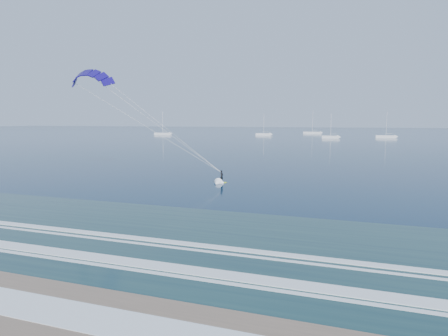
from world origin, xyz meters
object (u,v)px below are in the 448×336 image
sailboat_0 (163,134)px  sailboat_2 (312,133)px  sailboat_3 (386,136)px  sailboat_7 (331,137)px  kitesurfer_rig (154,123)px  sailboat_1 (264,134)px

sailboat_0 → sailboat_2: sailboat_2 is taller
sailboat_3 → sailboat_7: size_ratio=1.13×
kitesurfer_rig → sailboat_1: size_ratio=1.81×
kitesurfer_rig → sailboat_1: kitesurfer_rig is taller
sailboat_3 → sailboat_2: bearing=129.1°
sailboat_1 → sailboat_7: bearing=-33.1°
kitesurfer_rig → sailboat_1: (-25.47, 158.30, -6.81)m
sailboat_1 → sailboat_2: (20.19, 36.86, 0.02)m
kitesurfer_rig → sailboat_7: bearing=85.7°
sailboat_0 → sailboat_7: bearing=-8.3°
kitesurfer_rig → sailboat_2: (-5.29, 195.16, -6.79)m
sailboat_7 → sailboat_0: bearing=171.7°
sailboat_1 → sailboat_7: (35.57, -23.15, 0.00)m
sailboat_7 → sailboat_3: bearing=29.6°
sailboat_1 → sailboat_3: (58.43, -10.16, 0.01)m
sailboat_2 → sailboat_1: bearing=-118.7°
sailboat_3 → sailboat_7: bearing=-150.4°
sailboat_1 → sailboat_3: sailboat_3 is taller
sailboat_3 → sailboat_0: bearing=180.0°
sailboat_2 → sailboat_3: 60.61m
sailboat_0 → sailboat_2: bearing=32.6°
sailboat_0 → sailboat_2: 87.18m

